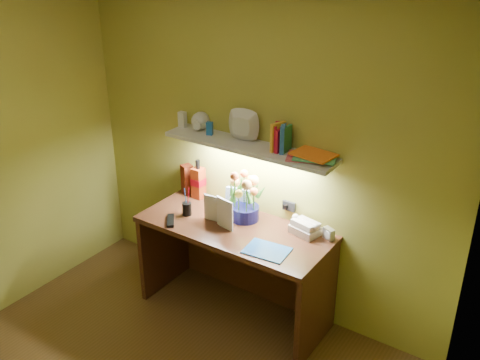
% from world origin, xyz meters
% --- Properties ---
extents(desk, '(1.40, 0.60, 0.75)m').
position_xyz_m(desk, '(0.00, 1.20, 0.38)').
color(desk, '#38190F').
rests_on(desk, ground).
extents(flower_bouquet, '(0.29, 0.29, 0.36)m').
position_xyz_m(flower_bouquet, '(0.00, 1.33, 0.93)').
color(flower_bouquet, '#0B0D3A').
rests_on(flower_bouquet, desk).
extents(telephone, '(0.22, 0.18, 0.12)m').
position_xyz_m(telephone, '(0.46, 1.39, 0.81)').
color(telephone, beige).
rests_on(telephone, desk).
extents(desk_clock, '(0.09, 0.07, 0.08)m').
position_xyz_m(desk_clock, '(0.63, 1.42, 0.79)').
color(desk_clock, silver).
rests_on(desk_clock, desk).
extents(whisky_bottle, '(0.09, 0.09, 0.32)m').
position_xyz_m(whisky_bottle, '(-0.49, 1.42, 0.91)').
color(whisky_bottle, '#A73614').
rests_on(whisky_bottle, desk).
extents(whisky_box, '(0.10, 0.10, 0.24)m').
position_xyz_m(whisky_box, '(-0.62, 1.44, 0.87)').
color(whisky_box, '#5B1C0B').
rests_on(whisky_box, desk).
extents(pen_cup, '(0.08, 0.08, 0.17)m').
position_xyz_m(pen_cup, '(-0.39, 1.15, 0.83)').
color(pen_cup, black).
rests_on(pen_cup, desk).
extents(art_card, '(0.19, 0.07, 0.19)m').
position_xyz_m(art_card, '(-0.10, 1.40, 0.84)').
color(art_card, white).
rests_on(art_card, desk).
extents(tv_remote, '(0.15, 0.17, 0.02)m').
position_xyz_m(tv_remote, '(-0.42, 1.00, 0.76)').
color(tv_remote, black).
rests_on(tv_remote, desk).
extents(blue_folder, '(0.30, 0.24, 0.01)m').
position_xyz_m(blue_folder, '(0.36, 1.05, 0.75)').
color(blue_folder, '#1A5BB4').
rests_on(blue_folder, desk).
extents(desk_book_a, '(0.15, 0.02, 0.20)m').
position_xyz_m(desk_book_a, '(-0.25, 1.18, 0.85)').
color(desk_book_a, beige).
rests_on(desk_book_a, desk).
extents(desk_book_b, '(0.16, 0.06, 0.22)m').
position_xyz_m(desk_book_b, '(-0.13, 1.17, 0.86)').
color(desk_book_b, silver).
rests_on(desk_book_b, desk).
extents(wall_shelf, '(1.31, 0.29, 0.23)m').
position_xyz_m(wall_shelf, '(-0.01, 1.38, 1.33)').
color(wall_shelf, silver).
rests_on(wall_shelf, ground).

